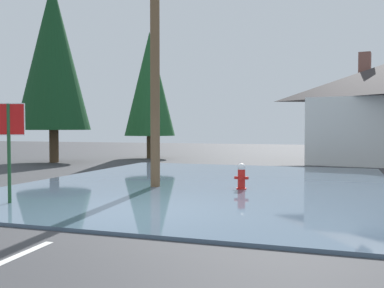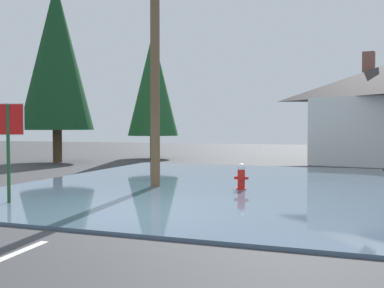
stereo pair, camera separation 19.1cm
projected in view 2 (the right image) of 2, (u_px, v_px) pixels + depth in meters
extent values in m
cube|color=#38383A|center=(139.00, 214.00, 9.65)|extent=(80.00, 80.00, 0.10)
cube|color=#4C6075|center=(209.00, 184.00, 14.11)|extent=(11.08, 13.77, 0.07)
cube|color=silver|center=(99.00, 224.00, 8.37)|extent=(4.01, 0.44, 0.01)
cylinder|color=#1E4C28|center=(8.00, 155.00, 10.37)|extent=(0.08, 0.08, 2.38)
cube|color=white|center=(8.00, 119.00, 10.34)|extent=(0.70, 0.31, 0.75)
cube|color=red|center=(8.00, 119.00, 10.34)|extent=(0.66, 0.30, 0.71)
cylinder|color=red|center=(241.00, 190.00, 12.69)|extent=(0.29, 0.29, 0.10)
cylinder|color=red|center=(241.00, 179.00, 12.68)|extent=(0.21, 0.21, 0.53)
sphere|color=white|center=(241.00, 167.00, 12.67)|extent=(0.23, 0.23, 0.23)
cylinder|color=red|center=(236.00, 178.00, 12.73)|extent=(0.10, 0.09, 0.09)
cylinder|color=red|center=(247.00, 178.00, 12.63)|extent=(0.10, 0.09, 0.09)
cylinder|color=red|center=(240.00, 178.00, 12.53)|extent=(0.10, 0.10, 0.10)
cylinder|color=brown|center=(155.00, 62.00, 13.13)|extent=(0.28, 0.28, 7.54)
cube|color=brown|center=(369.00, 70.00, 23.62)|extent=(0.68, 0.68, 1.92)
cylinder|color=#4C3823|center=(57.00, 146.00, 23.36)|extent=(0.48, 0.48, 1.71)
cone|color=#143D1E|center=(56.00, 55.00, 23.18)|extent=(3.80, 3.80, 7.80)
cylinder|color=#4C3823|center=(153.00, 147.00, 26.48)|extent=(0.37, 0.37, 1.35)
cone|color=#1E5128|center=(153.00, 84.00, 26.34)|extent=(3.00, 3.00, 6.15)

